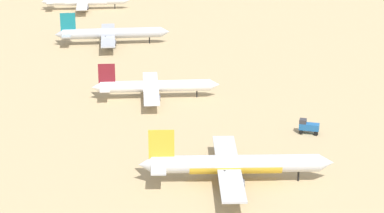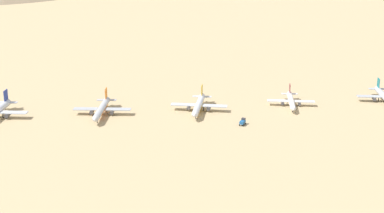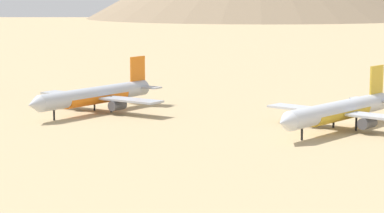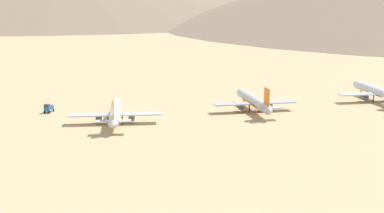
{
  "view_description": "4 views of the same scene",
  "coord_description": "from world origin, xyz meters",
  "px_view_note": "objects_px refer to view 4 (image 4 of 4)",
  "views": [
    {
      "loc": [
        -13.93,
        -218.34,
        76.13
      ],
      "look_at": [
        6.08,
        -23.28,
        5.2
      ],
      "focal_mm": 71.9,
      "sensor_mm": 36.0,
      "label": 1
    },
    {
      "loc": [
        348.6,
        -43.84,
        110.99
      ],
      "look_at": [
        22.55,
        -64.0,
        6.6
      ],
      "focal_mm": 52.09,
      "sensor_mm": 36.0,
      "label": 2
    },
    {
      "loc": [
        164.2,
        11.58,
        29.0
      ],
      "look_at": [
        23.37,
        -91.16,
        3.95
      ],
      "focal_mm": 73.17,
      "sensor_mm": 36.0,
      "label": 3
    },
    {
      "loc": [
        -205.14,
        -52.36,
        52.3
      ],
      "look_at": [
        10.2,
        -90.72,
        5.87
      ],
      "focal_mm": 52.51,
      "sensor_mm": 36.0,
      "label": 4
    }
  ],
  "objects_px": {
    "parked_jet_2": "(115,112)",
    "service_truck": "(49,108)",
    "parked_jet_1": "(254,101)",
    "parked_jet_0": "(377,92)"
  },
  "relations": [
    {
      "from": "parked_jet_2",
      "to": "service_truck",
      "type": "relative_size",
      "value": 7.89
    },
    {
      "from": "parked_jet_1",
      "to": "parked_jet_2",
      "type": "bearing_deg",
      "value": 101.01
    },
    {
      "from": "service_truck",
      "to": "parked_jet_0",
      "type": "bearing_deg",
      "value": -90.76
    },
    {
      "from": "parked_jet_0",
      "to": "service_truck",
      "type": "xyz_separation_m",
      "value": [
        2.0,
        150.15,
        -2.46
      ]
    },
    {
      "from": "parked_jet_1",
      "to": "service_truck",
      "type": "relative_size",
      "value": 7.86
    },
    {
      "from": "parked_jet_0",
      "to": "parked_jet_2",
      "type": "xyz_separation_m",
      "value": [
        -22.17,
        122.84,
        -0.24
      ]
    },
    {
      "from": "parked_jet_0",
      "to": "parked_jet_1",
      "type": "height_order",
      "value": "parked_jet_0"
    },
    {
      "from": "parked_jet_2",
      "to": "service_truck",
      "type": "height_order",
      "value": "parked_jet_2"
    },
    {
      "from": "parked_jet_1",
      "to": "parked_jet_2",
      "type": "relative_size",
      "value": 1.0
    },
    {
      "from": "parked_jet_0",
      "to": "parked_jet_2",
      "type": "bearing_deg",
      "value": 100.23
    }
  ]
}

